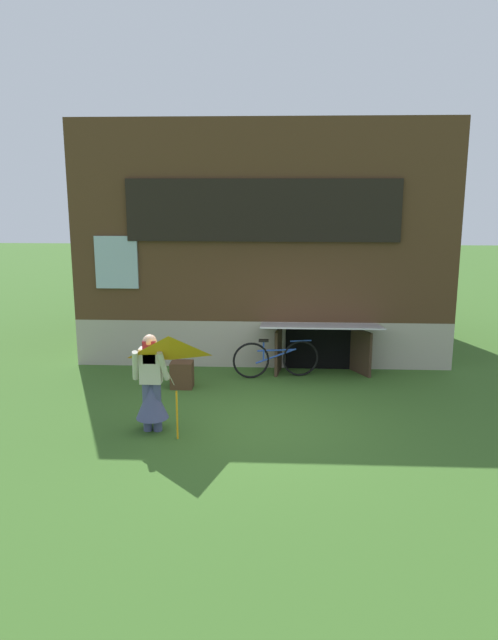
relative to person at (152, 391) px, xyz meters
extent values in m
plane|color=#386023|center=(1.65, 0.51, -0.67)|extent=(60.00, 60.00, 0.00)
cube|color=#ADA393|center=(1.65, 5.92, -0.16)|extent=(8.05, 4.82, 1.01)
cube|color=#4C331E|center=(1.65, 5.92, 2.42)|extent=(8.05, 4.82, 4.16)
cube|color=black|center=(1.65, 3.47, 2.67)|extent=(5.59, 0.08, 1.26)
cube|color=#9EB7C6|center=(1.65, 3.49, 2.67)|extent=(5.43, 0.04, 1.14)
cube|color=#9EB7C6|center=(-1.41, 3.48, 1.59)|extent=(0.90, 0.06, 1.10)
cube|color=black|center=(2.85, 3.49, -0.20)|extent=(1.40, 0.03, 0.93)
cube|color=#3D2B1E|center=(2.00, 3.21, -0.20)|extent=(0.16, 0.70, 0.93)
cube|color=#3D2B1E|center=(3.70, 3.21, -0.20)|extent=(0.39, 0.64, 0.93)
cube|color=#B2B2B7|center=(2.85, 2.96, 0.39)|extent=(2.43, 1.09, 0.18)
cylinder|color=#474C75|center=(-0.08, 0.00, -0.27)|extent=(0.14, 0.14, 0.80)
cylinder|color=#474C75|center=(0.08, 0.00, -0.27)|extent=(0.14, 0.14, 0.80)
cone|color=#474C75|center=(0.00, 0.00, -0.15)|extent=(0.52, 0.52, 0.60)
cube|color=beige|center=(0.00, 0.00, 0.42)|extent=(0.34, 0.20, 0.57)
cylinder|color=beige|center=(-0.22, -0.10, 0.45)|extent=(0.17, 0.32, 0.53)
cylinder|color=beige|center=(0.22, -0.10, 0.45)|extent=(0.17, 0.32, 0.53)
cube|color=maroon|center=(0.00, -0.06, 0.65)|extent=(0.20, 0.08, 0.36)
sphere|color=#D8AD8E|center=(0.00, 0.00, 0.81)|extent=(0.22, 0.22, 0.22)
pyramid|color=orange|center=(0.40, -0.58, 0.62)|extent=(1.05, 0.87, 0.57)
cylinder|color=beige|center=(0.35, -0.25, 0.32)|extent=(0.01, 0.66, 0.49)
cylinder|color=orange|center=(0.45, -0.30, -0.28)|extent=(0.03, 0.03, 0.78)
torus|color=black|center=(2.45, 2.96, -0.29)|extent=(0.75, 0.19, 0.75)
torus|color=black|center=(1.45, 2.76, -0.29)|extent=(0.75, 0.19, 0.75)
cylinder|color=#284CB2|center=(1.95, 2.86, -0.10)|extent=(0.76, 0.19, 0.04)
cylinder|color=#284CB2|center=(1.95, 2.86, -0.22)|extent=(0.83, 0.20, 0.30)
cylinder|color=#284CB2|center=(1.70, 2.81, -0.10)|extent=(0.04, 0.04, 0.42)
cube|color=black|center=(1.70, 2.81, 0.11)|extent=(0.20, 0.08, 0.05)
cylinder|color=#284CB2|center=(2.45, 2.96, 0.08)|extent=(0.44, 0.11, 0.03)
cube|color=#4C331E|center=(0.14, 2.13, -0.41)|extent=(0.42, 0.36, 0.52)
camera|label=1|loc=(2.01, -9.04, 3.21)|focal=34.14mm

